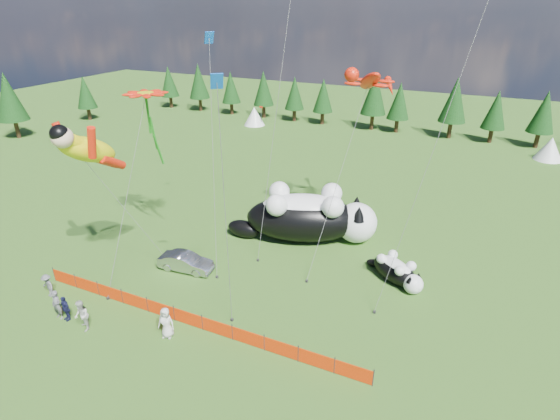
# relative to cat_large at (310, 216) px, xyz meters

# --- Properties ---
(ground) EXTENTS (160.00, 160.00, 0.00)m
(ground) POSITION_rel_cat_large_xyz_m (-2.74, -9.72, -2.06)
(ground) COLOR #133209
(ground) RESTS_ON ground
(safety_fence) EXTENTS (22.06, 0.06, 1.10)m
(safety_fence) POSITION_rel_cat_large_xyz_m (-2.74, -12.72, -1.56)
(safety_fence) COLOR #262626
(safety_fence) RESTS_ON ground
(tree_line) EXTENTS (90.00, 4.00, 8.00)m
(tree_line) POSITION_rel_cat_large_xyz_m (-2.74, 35.28, 1.94)
(tree_line) COLOR black
(tree_line) RESTS_ON ground
(festival_tents) EXTENTS (50.00, 3.20, 2.80)m
(festival_tents) POSITION_rel_cat_large_xyz_m (8.26, 30.28, -0.66)
(festival_tents) COLOR white
(festival_tents) RESTS_ON ground
(cat_large) EXTENTS (11.61, 7.06, 4.34)m
(cat_large) POSITION_rel_cat_large_xyz_m (0.00, 0.00, 0.00)
(cat_large) COLOR black
(cat_large) RESTS_ON ground
(cat_small) EXTENTS (4.31, 3.48, 1.77)m
(cat_small) POSITION_rel_cat_large_xyz_m (7.53, -3.11, -1.22)
(cat_small) COLOR black
(cat_small) RESTS_ON ground
(car) EXTENTS (4.06, 1.79, 1.30)m
(car) POSITION_rel_cat_large_xyz_m (-6.34, -7.89, -1.41)
(car) COLOR #B1B0B5
(car) RESTS_ON ground
(spectator_a) EXTENTS (0.72, 0.49, 1.91)m
(spectator_a) POSITION_rel_cat_large_xyz_m (-10.23, -15.41, -1.11)
(spectator_a) COLOR #5B5B60
(spectator_a) RESTS_ON ground
(spectator_b) EXTENTS (1.11, 1.01, 1.98)m
(spectator_b) POSITION_rel_cat_large_xyz_m (-8.06, -15.56, -1.08)
(spectator_b) COLOR beige
(spectator_b) RESTS_ON ground
(spectator_c) EXTENTS (1.05, 0.68, 1.65)m
(spectator_c) POSITION_rel_cat_large_xyz_m (-9.69, -15.31, -1.24)
(spectator_c) COLOR #141638
(spectator_c) RESTS_ON ground
(spectator_d) EXTENTS (1.13, 0.74, 1.62)m
(spectator_d) POSITION_rel_cat_large_xyz_m (-12.62, -14.10, -1.25)
(spectator_d) COLOR #5B5B60
(spectator_d) RESTS_ON ground
(spectator_e) EXTENTS (1.07, 0.82, 1.95)m
(spectator_e) POSITION_rel_cat_large_xyz_m (-3.26, -14.03, -1.09)
(spectator_e) COLOR beige
(spectator_e) RESTS_ON ground
(superhero_kite) EXTENTS (4.85, 5.60, 11.78)m
(superhero_kite) POSITION_rel_cat_large_xyz_m (-10.71, -10.57, 7.08)
(superhero_kite) COLOR yellow
(superhero_kite) RESTS_ON ground
(gecko_kite) EXTENTS (5.70, 12.24, 14.79)m
(gecko_kite) POSITION_rel_cat_large_xyz_m (3.19, 2.74, 10.15)
(gecko_kite) COLOR red
(gecko_kite) RESTS_ON ground
(flower_kite) EXTENTS (3.89, 8.90, 13.55)m
(flower_kite) POSITION_rel_cat_large_xyz_m (-9.72, -5.95, 9.57)
(flower_kite) COLOR red
(flower_kite) RESTS_ON ground
(diamond_kite_a) EXTENTS (3.22, 5.76, 16.39)m
(diamond_kite_a) POSITION_rel_cat_large_xyz_m (-6.45, -2.88, 12.53)
(diamond_kite_a) COLOR blue
(diamond_kite_a) RESTS_ON ground
(diamond_kite_c) EXTENTS (1.23, 1.62, 14.96)m
(diamond_kite_c) POSITION_rel_cat_large_xyz_m (0.05, -12.43, 11.50)
(diamond_kite_c) COLOR blue
(diamond_kite_c) RESTS_ON ground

